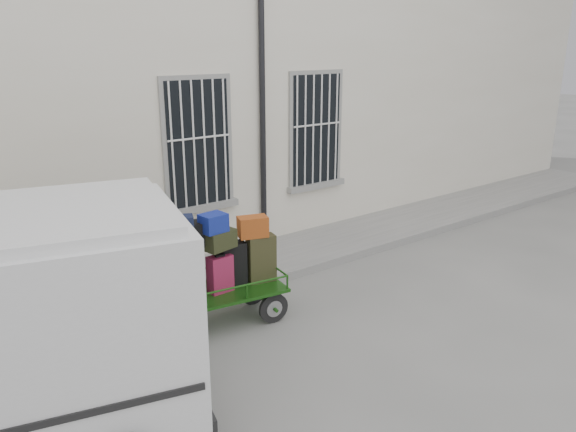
# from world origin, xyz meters

# --- Properties ---
(ground) EXTENTS (80.00, 80.00, 0.00)m
(ground) POSITION_xyz_m (0.00, 0.00, 0.00)
(ground) COLOR slate
(ground) RESTS_ON ground
(building) EXTENTS (24.00, 5.15, 6.00)m
(building) POSITION_xyz_m (0.00, 5.50, 3.00)
(building) COLOR beige
(building) RESTS_ON ground
(sidewalk) EXTENTS (24.00, 1.70, 0.15)m
(sidewalk) POSITION_xyz_m (0.00, 2.20, 0.07)
(sidewalk) COLOR gray
(sidewalk) RESTS_ON ground
(luggage_cart) EXTENTS (2.42, 1.20, 1.73)m
(luggage_cart) POSITION_xyz_m (-1.48, 0.77, 0.91)
(luggage_cart) COLOR black
(luggage_cart) RESTS_ON ground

